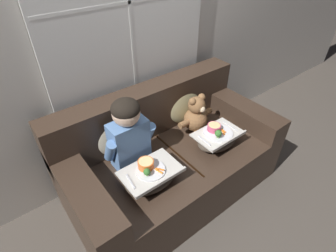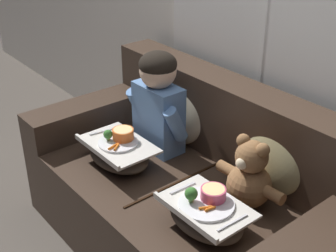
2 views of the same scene
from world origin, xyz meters
name	(u,v)px [view 2 (image 2 of 2)]	position (x,y,z in m)	size (l,w,h in m)	color
ground_plane	(181,250)	(0.00, 0.00, 0.00)	(14.00, 14.00, 0.00)	#4C443D
wall_back_with_window	(273,1)	(0.00, 0.59, 1.31)	(8.00, 0.08, 2.60)	beige
couch	(190,198)	(0.00, 0.06, 0.34)	(1.82, 0.96, 0.92)	#38281E
throw_pillow_behind_child	(181,108)	(-0.35, 0.28, 0.68)	(0.42, 0.20, 0.44)	#C1B293
throw_pillow_behind_teddy	(274,156)	(0.35, 0.28, 0.68)	(0.39, 0.19, 0.40)	tan
child_figure	(158,97)	(-0.35, 0.11, 0.80)	(0.41, 0.21, 0.58)	#5B84BC
teddy_bear	(249,178)	(0.35, 0.11, 0.63)	(0.39, 0.27, 0.36)	brown
lap_tray_child	(119,152)	(-0.35, -0.16, 0.55)	(0.42, 0.29, 0.20)	#473D33
lap_tray_teddy	(206,214)	(0.34, -0.16, 0.55)	(0.40, 0.27, 0.21)	#473D33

